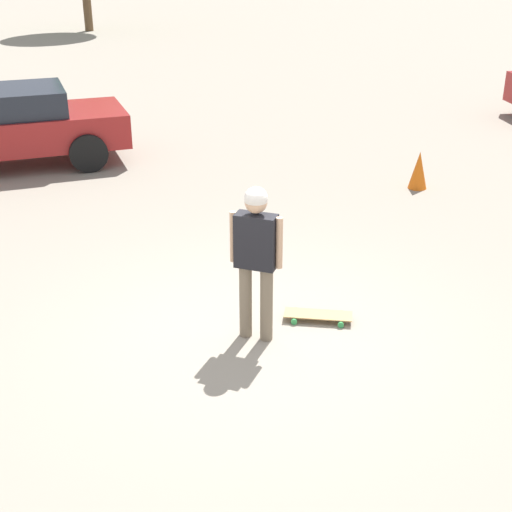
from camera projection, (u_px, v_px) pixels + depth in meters
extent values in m
plane|color=gray|center=(256.00, 337.00, 7.87)|extent=(220.00, 220.00, 0.00)
cylinder|color=#7A6B56|center=(246.00, 301.00, 7.73)|extent=(0.14, 0.14, 0.86)
cylinder|color=#7A6B56|center=(266.00, 304.00, 7.65)|extent=(0.14, 0.14, 0.86)
cube|color=black|center=(256.00, 241.00, 7.39)|extent=(0.25, 0.45, 0.59)
cylinder|color=tan|center=(233.00, 237.00, 7.46)|extent=(0.07, 0.07, 0.56)
cylinder|color=tan|center=(279.00, 243.00, 7.31)|extent=(0.07, 0.07, 0.56)
sphere|color=tan|center=(256.00, 202.00, 7.21)|extent=(0.23, 0.23, 0.23)
sphere|color=silver|center=(256.00, 198.00, 7.19)|extent=(0.24, 0.24, 0.24)
cube|color=tan|center=(318.00, 314.00, 8.17)|extent=(0.31, 0.80, 0.01)
cylinder|color=green|center=(294.00, 322.00, 8.10)|extent=(0.04, 0.07, 0.07)
cylinder|color=green|center=(296.00, 310.00, 8.34)|extent=(0.04, 0.07, 0.07)
cylinder|color=green|center=(341.00, 325.00, 8.04)|extent=(0.04, 0.07, 0.07)
cylinder|color=green|center=(341.00, 313.00, 8.28)|extent=(0.04, 0.07, 0.07)
cube|color=maroon|center=(8.00, 131.00, 13.33)|extent=(3.84, 4.61, 0.63)
cube|color=#1E232D|center=(9.00, 101.00, 13.14)|extent=(2.40, 2.51, 0.47)
cylinder|color=black|center=(88.00, 153.00, 13.11)|extent=(0.55, 0.70, 0.71)
cylinder|color=black|center=(77.00, 130.00, 14.64)|extent=(0.55, 0.70, 0.71)
cone|color=orange|center=(419.00, 170.00, 12.27)|extent=(0.33, 0.33, 0.65)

